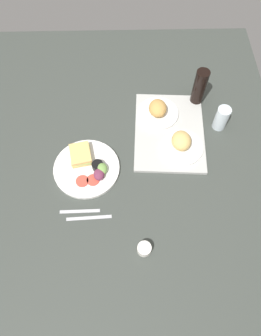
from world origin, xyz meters
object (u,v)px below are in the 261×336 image
bread_plate_far (182,144)px  fork (80,211)px  plate_with_salad (87,167)px  drinking_glass (221,118)px  serving_tray (169,132)px  soda_bottle (199,88)px  knife (89,218)px  espresso_cup (144,249)px  bread_plate_near (158,111)px

bread_plate_far → fork: 54.85cm
plate_with_salad → drinking_glass: size_ratio=2.38×
serving_tray → bread_plate_far: 11.21cm
soda_bottle → plate_with_salad: bearing=-54.8°
drinking_glass → knife: (46.04, -61.62, -6.02)cm
drinking_glass → serving_tray: bearing=-82.2°
soda_bottle → espresso_cup: 81.56cm
soda_bottle → drinking_glass: bearing=30.9°
serving_tray → fork: 57.13cm
bread_plate_far → fork: bearing=-56.5°
bread_plate_far → serving_tray: bearing=-154.7°
serving_tray → bread_plate_far: bread_plate_far is taller
fork → espresso_cup: bearing=-33.4°
bread_plate_far → knife: 53.38cm
drinking_glass → soda_bottle: 18.57cm
bread_plate_near → soda_bottle: 23.04cm
serving_tray → espresso_cup: 58.41cm
serving_tray → drinking_glass: size_ratio=3.59×
bread_plate_near → serving_tray: bearing=27.6°
plate_with_salad → soda_bottle: bearing=125.2°
plate_with_salad → bread_plate_far: bearing=102.4°
bread_plate_near → espresso_cup: (66.50, -9.42, -2.40)cm
drinking_glass → fork: drinking_glass is taller
serving_tray → espresso_cup: (56.54, -14.62, 1.20)cm
plate_with_salad → knife: size_ratio=1.57×
serving_tray → bread_plate_far: bearing=25.3°
plate_with_salad → knife: plate_with_salad is taller
serving_tray → drinking_glass: drinking_glass is taller
bread_plate_near → knife: 61.68cm
bread_plate_far → soda_bottle: bearing=159.4°
serving_tray → soda_bottle: (-18.93, 15.20, 9.45)cm
serving_tray → fork: size_ratio=2.65×
soda_bottle → espresso_cup: (75.47, -29.81, -8.25)cm
bread_plate_near → bread_plate_far: (19.49, 9.71, 0.21)cm
bread_plate_far → soda_bottle: 30.92cm
plate_with_salad → serving_tray: bearing=116.2°
plate_with_salad → soda_bottle: 66.47cm
plate_with_salad → bread_plate_near: bearing=130.9°
serving_tray → fork: bearing=-46.0°
serving_tray → bread_plate_near: 11.80cm
serving_tray → plate_with_salad: plate_with_salad is taller
fork → bread_plate_near: bearing=53.2°
serving_tray → soda_bottle: soda_bottle is taller
drinking_glass → fork: bearing=-56.7°
knife → drinking_glass: bearing=34.0°
bread_plate_near → espresso_cup: size_ratio=3.59×
soda_bottle → fork: size_ratio=1.21×
bread_plate_near → espresso_cup: 67.21cm
knife → soda_bottle: bearing=46.9°
soda_bottle → serving_tray: bearing=-38.8°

